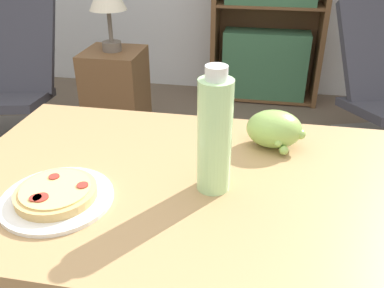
{
  "coord_description": "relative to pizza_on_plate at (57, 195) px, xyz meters",
  "views": [
    {
      "loc": [
        0.26,
        -0.77,
        1.29
      ],
      "look_at": [
        0.1,
        0.1,
        0.81
      ],
      "focal_mm": 38.0,
      "sensor_mm": 36.0,
      "label": 1
    }
  ],
  "objects": [
    {
      "name": "bookshelf",
      "position": [
        0.43,
        2.54,
        -0.08
      ],
      "size": [
        0.84,
        0.32,
        1.49
      ],
      "color": "brown",
      "rests_on": "ground_plane"
    },
    {
      "name": "dining_table",
      "position": [
        0.27,
        0.14,
        -0.13
      ],
      "size": [
        1.15,
        0.72,
        0.75
      ],
      "color": "tan",
      "rests_on": "ground_plane"
    },
    {
      "name": "lounge_chair_near",
      "position": [
        -1.17,
        1.44,
        -0.48
      ],
      "size": [
        0.76,
        0.88,
        0.88
      ],
      "rotation": [
        0.0,
        0.0,
        0.22
      ],
      "color": "slate",
      "rests_on": "ground_plane"
    },
    {
      "name": "grape_bunch",
      "position": [
        0.47,
        0.34,
        0.04
      ],
      "size": [
        0.16,
        0.13,
        0.1
      ],
      "color": "#93BC5B",
      "rests_on": "dining_table"
    },
    {
      "name": "drink_bottle",
      "position": [
        0.33,
        0.11,
        0.12
      ],
      "size": [
        0.08,
        0.08,
        0.29
      ],
      "color": "#B7EAA3",
      "rests_on": "dining_table"
    },
    {
      "name": "pizza_on_plate",
      "position": [
        0.0,
        0.0,
        0.0
      ],
      "size": [
        0.25,
        0.25,
        0.04
      ],
      "color": "white",
      "rests_on": "dining_table"
    },
    {
      "name": "side_table",
      "position": [
        -0.46,
        1.56,
        -0.45
      ],
      "size": [
        0.34,
        0.34,
        0.63
      ],
      "color": "brown",
      "rests_on": "ground_plane"
    }
  ]
}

